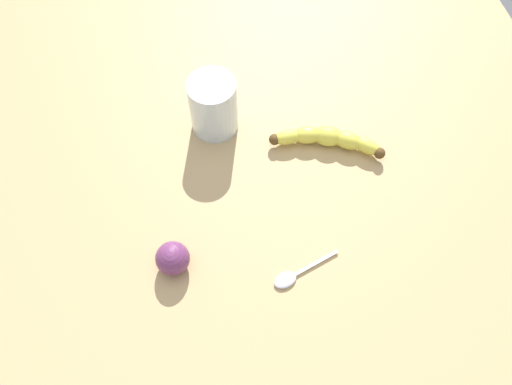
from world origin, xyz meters
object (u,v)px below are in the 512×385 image
Objects in this scene: banana at (327,139)px; teaspoon at (289,278)px; plum_fruit at (173,258)px; smoothie_glass at (213,106)px.

banana reaches higher than teaspoon.
banana is 32.98cm from plum_fruit.
plum_fruit is 0.46× the size of teaspoon.
banana is at bearing -136.13° from teaspoon.
banana is 3.59× the size of plum_fruit.
teaspoon is (-5.53, 30.57, -4.75)cm from smoothie_glass.
teaspoon is at bearing 159.84° from plum_fruit.
smoothie_glass is 31.42cm from teaspoon.
banana is 1.74× the size of smoothie_glass.
plum_fruit reaches higher than teaspoon.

